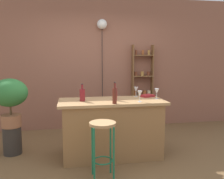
{
  "coord_description": "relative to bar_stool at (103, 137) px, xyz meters",
  "views": [
    {
      "loc": [
        -0.62,
        -3.29,
        1.54
      ],
      "look_at": [
        0.05,
        0.55,
        1.02
      ],
      "focal_mm": 38.79,
      "sensor_mm": 36.0,
      "label": 1
    }
  ],
  "objects": [
    {
      "name": "wine_glass_center",
      "position": [
        0.96,
        0.69,
        0.46
      ],
      "size": [
        0.07,
        0.07,
        0.16
      ],
      "color": "silver",
      "rests_on": "kitchen_counter"
    },
    {
      "name": "pendant_globe_light",
      "position": [
        0.3,
        2.23,
        1.64
      ],
      "size": [
        0.21,
        0.21,
        2.33
      ],
      "color": "black",
      "rests_on": "ground"
    },
    {
      "name": "cookbook",
      "position": [
        0.87,
        0.9,
        0.36
      ],
      "size": [
        0.25,
        0.22,
        0.03
      ],
      "primitive_type": "cube",
      "rotation": [
        0.0,
        0.0,
        0.4
      ],
      "color": "maroon",
      "rests_on": "kitchen_counter"
    },
    {
      "name": "bottle_sauce_amber",
      "position": [
        -0.21,
        0.68,
        0.44
      ],
      "size": [
        0.08,
        0.08,
        0.26
      ],
      "color": "maroon",
      "rests_on": "kitchen_counter"
    },
    {
      "name": "ground",
      "position": [
        0.23,
        0.39,
        -0.54
      ],
      "size": [
        12.0,
        12.0,
        0.0
      ],
      "primitive_type": "plane",
      "color": "brown"
    },
    {
      "name": "bottle_olive_oil",
      "position": [
        0.23,
        0.4,
        0.46
      ],
      "size": [
        0.06,
        0.06,
        0.31
      ],
      "color": "#5B2319",
      "rests_on": "kitchen_counter"
    },
    {
      "name": "plant_stool",
      "position": [
        -1.32,
        1.03,
        -0.32
      ],
      "size": [
        0.28,
        0.28,
        0.45
      ],
      "primitive_type": "cylinder",
      "color": "#2D2823",
      "rests_on": "ground"
    },
    {
      "name": "wine_glass_right",
      "position": [
        0.69,
        0.95,
        0.46
      ],
      "size": [
        0.07,
        0.07,
        0.16
      ],
      "color": "silver",
      "rests_on": "kitchen_counter"
    },
    {
      "name": "kitchen_counter",
      "position": [
        0.23,
        0.69,
        -0.1
      ],
      "size": [
        1.61,
        0.72,
        0.89
      ],
      "color": "olive",
      "rests_on": "ground"
    },
    {
      "name": "back_wall",
      "position": [
        0.23,
        2.34,
        0.86
      ],
      "size": [
        6.4,
        0.1,
        2.8
      ],
      "primitive_type": "cube",
      "color": "#8C5642",
      "rests_on": "ground"
    },
    {
      "name": "potted_plant",
      "position": [
        -1.32,
        1.03,
        0.39
      ],
      "size": [
        0.55,
        0.49,
        0.77
      ],
      "color": "#935B3D",
      "rests_on": "plant_stool"
    },
    {
      "name": "wine_glass_left",
      "position": [
        0.62,
        0.48,
        0.46
      ],
      "size": [
        0.07,
        0.07,
        0.16
      ],
      "color": "silver",
      "rests_on": "kitchen_counter"
    },
    {
      "name": "bar_stool",
      "position": [
        0.0,
        0.0,
        0.0
      ],
      "size": [
        0.33,
        0.33,
        0.73
      ],
      "color": "#196642",
      "rests_on": "ground"
    },
    {
      "name": "bottle_vinegar",
      "position": [
        0.29,
        0.68,
        0.45
      ],
      "size": [
        0.06,
        0.06,
        0.27
      ],
      "color": "maroon",
      "rests_on": "kitchen_counter"
    },
    {
      "name": "spice_shelf",
      "position": [
        1.18,
        2.19,
        0.34
      ],
      "size": [
        0.46,
        0.16,
        1.8
      ],
      "color": "brown",
      "rests_on": "ground"
    }
  ]
}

